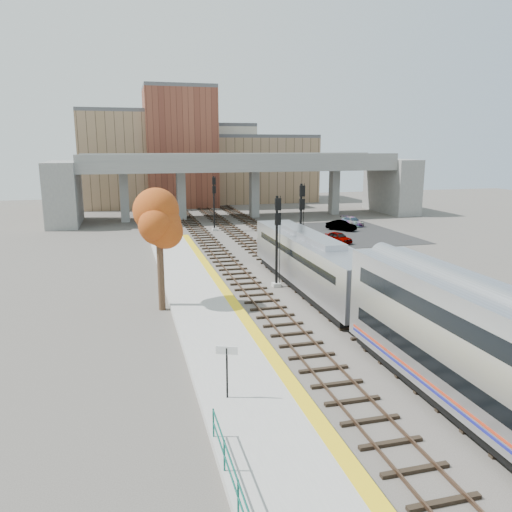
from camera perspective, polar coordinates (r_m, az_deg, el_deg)
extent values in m
plane|color=#47423D|center=(32.27, 8.05, -6.81)|extent=(160.00, 160.00, 0.00)
cube|color=#9E9E99|center=(30.26, -4.82, -7.71)|extent=(4.50, 60.00, 0.35)
cube|color=yellow|center=(30.55, -1.29, -7.10)|extent=(0.70, 60.00, 0.01)
cube|color=black|center=(42.77, -2.42, -1.77)|extent=(2.50, 95.00, 0.14)
cube|color=brown|center=(42.60, -3.36, -1.69)|extent=(0.07, 95.00, 0.14)
cube|color=brown|center=(42.89, -1.48, -1.57)|extent=(0.07, 95.00, 0.14)
cube|color=black|center=(43.83, 2.95, -1.42)|extent=(2.50, 95.00, 0.14)
cube|color=brown|center=(43.60, 2.05, -1.34)|extent=(0.07, 95.00, 0.14)
cube|color=brown|center=(44.02, 3.84, -1.23)|extent=(0.07, 95.00, 0.14)
cube|color=black|center=(45.18, 7.79, -1.10)|extent=(2.50, 95.00, 0.14)
cube|color=brown|center=(44.89, 6.95, -1.02)|extent=(0.07, 95.00, 0.14)
cube|color=brown|center=(45.43, 8.63, -0.91)|extent=(0.07, 95.00, 0.14)
cube|color=slate|center=(75.01, -1.70, 10.31)|extent=(46.00, 10.00, 1.50)
cube|color=slate|center=(70.31, -0.80, 11.19)|extent=(46.00, 0.20, 1.00)
cube|color=slate|center=(79.66, -2.51, 11.33)|extent=(46.00, 0.20, 1.00)
cube|color=slate|center=(73.34, -14.81, 6.53)|extent=(1.20, 1.60, 7.00)
cube|color=slate|center=(73.78, -8.55, 6.84)|extent=(1.20, 1.60, 7.00)
cube|color=slate|center=(75.77, -0.20, 7.12)|extent=(1.20, 1.60, 7.00)
cube|color=slate|center=(80.04, 8.92, 7.26)|extent=(1.20, 1.60, 7.00)
cube|color=slate|center=(73.70, -21.11, 6.72)|extent=(4.00, 12.00, 8.50)
cube|color=slate|center=(84.48, 15.22, 7.75)|extent=(4.00, 12.00, 8.50)
cube|color=#927255|center=(93.05, -13.80, 10.54)|extent=(18.00, 14.00, 16.00)
cube|color=#4C4C4F|center=(93.19, -14.07, 15.65)|extent=(18.00, 14.00, 0.60)
cube|color=beige|center=(99.36, -5.61, 10.36)|extent=(16.00, 16.00, 14.00)
cube|color=#4C4C4F|center=(99.37, -5.70, 14.57)|extent=(16.00, 16.00, 0.60)
cube|color=brown|center=(90.56, -8.64, 11.98)|extent=(12.00, 10.00, 20.00)
cube|color=#4C4C4F|center=(91.07, -8.87, 18.47)|extent=(12.00, 10.00, 0.60)
cube|color=#927255|center=(99.57, 0.36, 9.85)|extent=(20.00, 14.00, 12.00)
cube|color=#4C4C4F|center=(99.48, 0.37, 13.48)|extent=(20.00, 14.00, 0.60)
cube|color=black|center=(62.66, 9.99, 2.58)|extent=(14.00, 18.00, 0.04)
cube|color=#A8AAB2|center=(37.09, 6.17, -0.43)|extent=(3.00, 19.00, 3.20)
cube|color=black|center=(45.82, 1.94, 2.88)|extent=(2.20, 0.06, 1.10)
cube|color=black|center=(36.97, 6.19, 0.48)|extent=(3.02, 16.15, 0.50)
cube|color=black|center=(37.55, 6.11, -3.18)|extent=(2.70, 17.10, 0.50)
cube|color=#A8AAB2|center=(36.74, 6.24, 2.31)|extent=(1.60, 9.50, 0.40)
cube|color=#9E9E99|center=(38.40, 2.33, -3.31)|extent=(0.60, 0.60, 0.30)
cylinder|color=black|center=(37.63, 2.37, 1.59)|extent=(0.20, 0.20, 6.98)
cube|color=black|center=(36.95, 2.53, 5.93)|extent=(0.45, 0.18, 0.90)
cube|color=black|center=(37.09, 2.51, 4.24)|extent=(0.45, 0.18, 0.90)
cube|color=#9E9E99|center=(45.23, 5.03, -0.91)|extent=(0.60, 0.60, 0.30)
cylinder|color=black|center=(44.55, 5.12, 3.52)|extent=(0.21, 0.21, 7.37)
cube|color=black|center=(43.94, 5.31, 7.40)|extent=(0.47, 0.18, 0.95)
cube|color=black|center=(44.06, 5.28, 5.90)|extent=(0.47, 0.18, 0.95)
cube|color=#9E9E99|center=(63.93, -4.77, 3.04)|extent=(0.60, 0.60, 0.30)
cylinder|color=black|center=(63.47, -4.82, 5.98)|extent=(0.20, 0.20, 6.90)
cube|color=black|center=(62.97, -4.83, 8.54)|extent=(0.44, 0.18, 0.89)
cube|color=black|center=(63.05, -4.81, 7.56)|extent=(0.44, 0.18, 0.89)
cylinder|color=black|center=(21.13, -3.33, -13.20)|extent=(0.08, 0.08, 2.20)
cube|color=white|center=(20.71, -3.37, -10.70)|extent=(0.86, 0.37, 0.35)
cylinder|color=#382619|center=(33.00, -10.84, -1.51)|extent=(0.44, 0.44, 5.48)
ellipsoid|color=#A76616|center=(32.39, -11.07, 3.87)|extent=(3.60, 3.60, 3.92)
imported|color=#99999E|center=(56.18, 9.40, 2.11)|extent=(2.42, 3.79, 1.20)
imported|color=#99999E|center=(64.46, 9.71, 3.46)|extent=(3.45, 3.82, 1.26)
imported|color=#99999E|center=(68.73, 10.96, 3.91)|extent=(2.23, 4.17, 1.15)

